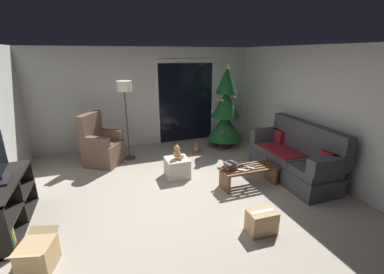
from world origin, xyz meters
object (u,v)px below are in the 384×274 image
(cell_phone, at_px, (231,162))
(christmas_tree, at_px, (226,112))
(remote_white, at_px, (242,170))
(book_stack, at_px, (230,166))
(couch, at_px, (295,158))
(cardboard_box_taped_mid_floor, at_px, (262,222))
(remote_black, at_px, (240,166))
(armchair, at_px, (101,146))
(media_shelf, at_px, (4,208))
(teddy_bear_chestnut_by_tree, at_px, (196,148))
(remote_silver, at_px, (251,168))
(ottoman, at_px, (177,168))
(cardboard_box_open_near_shelf, at_px, (38,256))
(coffee_table, at_px, (249,173))
(teddy_bear_honey, at_px, (177,153))
(remote_graphite, at_px, (252,165))
(floor_lamp, at_px, (125,94))

(cell_phone, relative_size, christmas_tree, 0.07)
(remote_white, xyz_separation_m, book_stack, (-0.17, 0.14, 0.05))
(couch, distance_m, cardboard_box_taped_mid_floor, 2.00)
(remote_black, distance_m, armchair, 3.02)
(remote_white, height_order, media_shelf, media_shelf)
(remote_white, relative_size, teddy_bear_chestnut_by_tree, 0.55)
(media_shelf, distance_m, cardboard_box_taped_mid_floor, 3.51)
(book_stack, xyz_separation_m, media_shelf, (-3.45, -0.03, -0.09))
(remote_silver, bearing_deg, remote_black, -83.36)
(remote_black, height_order, cell_phone, cell_phone)
(ottoman, distance_m, cardboard_box_taped_mid_floor, 2.08)
(couch, relative_size, cardboard_box_taped_mid_floor, 4.98)
(christmas_tree, distance_m, cardboard_box_open_near_shelf, 4.85)
(coffee_table, bearing_deg, christmas_tree, 75.77)
(teddy_bear_honey, bearing_deg, couch, -19.53)
(remote_black, distance_m, christmas_tree, 2.11)
(remote_white, distance_m, cardboard_box_taped_mid_floor, 1.18)
(media_shelf, bearing_deg, christmas_tree, 24.96)
(couch, bearing_deg, remote_silver, -175.92)
(armchair, distance_m, cardboard_box_taped_mid_floor, 3.75)
(coffee_table, distance_m, remote_black, 0.22)
(media_shelf, relative_size, cardboard_box_taped_mid_floor, 3.56)
(couch, bearing_deg, remote_graphite, 177.50)
(remote_white, height_order, remote_graphite, same)
(couch, height_order, teddy_bear_honey, couch)
(coffee_table, bearing_deg, remote_silver, -96.92)
(remote_white, xyz_separation_m, teddy_bear_honey, (-0.94, 0.88, 0.13))
(remote_white, distance_m, teddy_bear_chestnut_by_tree, 2.00)
(teddy_bear_honey, distance_m, cardboard_box_open_near_shelf, 2.74)
(coffee_table, distance_m, armchair, 3.20)
(remote_graphite, bearing_deg, couch, -143.82)
(ottoman, relative_size, cardboard_box_open_near_shelf, 0.75)
(remote_silver, bearing_deg, book_stack, -50.35)
(christmas_tree, bearing_deg, armchair, -178.76)
(remote_white, bearing_deg, cardboard_box_taped_mid_floor, -158.05)
(remote_graphite, height_order, teddy_bear_chestnut_by_tree, remote_graphite)
(remote_white, xyz_separation_m, media_shelf, (-3.62, 0.11, -0.04))
(book_stack, xyz_separation_m, teddy_bear_chestnut_by_tree, (0.05, 1.84, -0.31))
(christmas_tree, bearing_deg, remote_black, -108.90)
(couch, height_order, cardboard_box_taped_mid_floor, couch)
(remote_silver, bearing_deg, cardboard_box_open_near_shelf, -20.63)
(cell_phone, bearing_deg, remote_graphite, -22.39)
(floor_lamp, relative_size, media_shelf, 1.27)
(coffee_table, height_order, media_shelf, media_shelf)
(media_shelf, height_order, ottoman, media_shelf)
(teddy_bear_honey, bearing_deg, media_shelf, -164.00)
(teddy_bear_chestnut_by_tree, bearing_deg, coffee_table, -80.22)
(cell_phone, bearing_deg, coffee_table, -30.44)
(cardboard_box_open_near_shelf, bearing_deg, teddy_bear_honey, 37.80)
(remote_black, distance_m, book_stack, 0.24)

